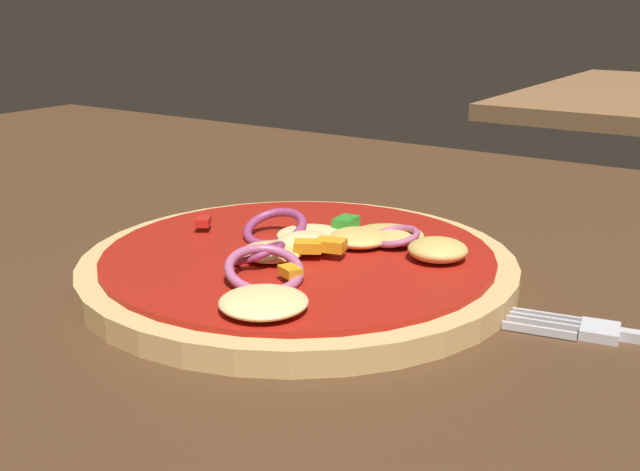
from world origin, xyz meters
The scene contains 2 objects.
dining_table centered at (0.00, 0.00, 0.01)m, with size 1.40×0.82×0.03m.
pizza centered at (0.01, 0.00, 0.03)m, with size 0.25×0.25×0.03m.
Camera 1 is at (0.25, -0.35, 0.18)m, focal length 43.78 mm.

